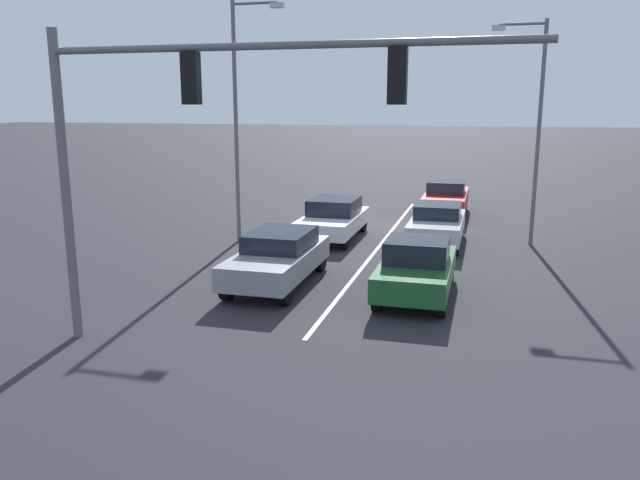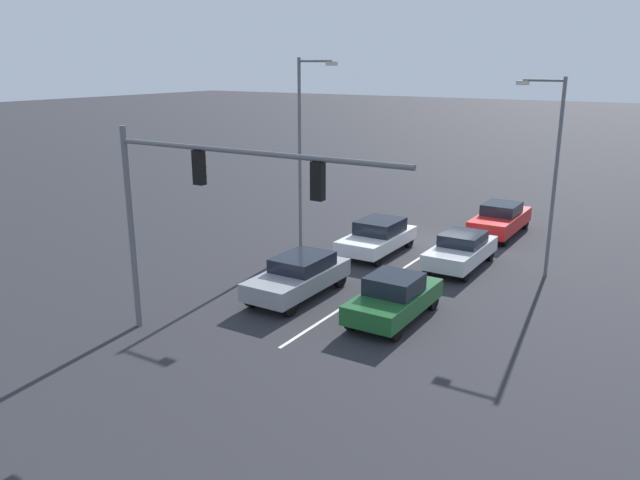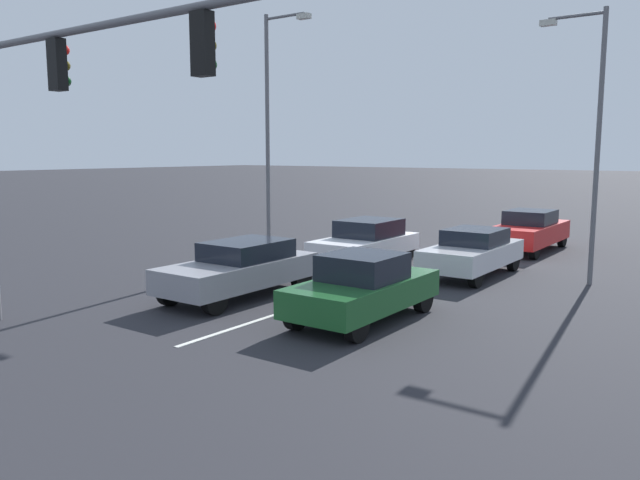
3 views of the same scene
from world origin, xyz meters
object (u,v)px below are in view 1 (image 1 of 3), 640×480
(street_lamp_left_shoulder, at_px, (534,118))
(car_white_midlane_second, at_px, (333,218))
(car_darkgreen_leftlane_front, at_px, (417,268))
(car_silver_leftlane_second, at_px, (437,224))
(street_lamp_right_shoulder, at_px, (241,107))
(traffic_signal_gantry, at_px, (187,119))
(car_gray_midlane_front, at_px, (278,257))
(car_red_leftlane_third, at_px, (446,198))

(street_lamp_left_shoulder, bearing_deg, car_white_midlane_second, 6.15)
(car_darkgreen_leftlane_front, relative_size, car_silver_leftlane_second, 0.95)
(car_white_midlane_second, relative_size, street_lamp_right_shoulder, 0.52)
(traffic_signal_gantry, height_order, street_lamp_left_shoulder, street_lamp_left_shoulder)
(car_gray_midlane_front, xyz_separation_m, street_lamp_left_shoulder, (-6.86, -6.95, 3.64))
(car_gray_midlane_front, relative_size, car_red_leftlane_third, 0.94)
(car_gray_midlane_front, bearing_deg, car_darkgreen_leftlane_front, 177.97)
(traffic_signal_gantry, distance_m, street_lamp_right_shoulder, 10.20)
(car_red_leftlane_third, relative_size, street_lamp_right_shoulder, 0.58)
(car_white_midlane_second, bearing_deg, traffic_signal_gantry, 89.53)
(car_darkgreen_leftlane_front, distance_m, traffic_signal_gantry, 7.27)
(car_gray_midlane_front, xyz_separation_m, car_white_midlane_second, (-0.02, -6.22, -0.01))
(car_white_midlane_second, distance_m, car_red_leftlane_third, 6.94)
(car_darkgreen_leftlane_front, height_order, car_gray_midlane_front, car_darkgreen_leftlane_front)
(car_white_midlane_second, height_order, car_silver_leftlane_second, car_white_midlane_second)
(car_red_leftlane_third, relative_size, traffic_signal_gantry, 0.51)
(car_darkgreen_leftlane_front, distance_m, street_lamp_right_shoulder, 9.36)
(car_white_midlane_second, bearing_deg, car_red_leftlane_third, -122.12)
(car_silver_leftlane_second, relative_size, street_lamp_right_shoulder, 0.52)
(car_white_midlane_second, bearing_deg, car_silver_leftlane_second, -179.90)
(traffic_signal_gantry, bearing_deg, car_darkgreen_leftlane_front, -129.27)
(car_red_leftlane_third, bearing_deg, car_darkgreen_leftlane_front, 90.55)
(car_white_midlane_second, bearing_deg, car_darkgreen_leftlane_front, 120.94)
(car_darkgreen_leftlane_front, height_order, car_white_midlane_second, car_darkgreen_leftlane_front)
(car_silver_leftlane_second, height_order, street_lamp_right_shoulder, street_lamp_right_shoulder)
(car_white_midlane_second, distance_m, traffic_signal_gantry, 11.77)
(street_lamp_right_shoulder, bearing_deg, car_white_midlane_second, -155.86)
(car_white_midlane_second, bearing_deg, car_gray_midlane_front, 89.84)
(street_lamp_right_shoulder, bearing_deg, car_darkgreen_leftlane_front, 143.67)
(car_gray_midlane_front, xyz_separation_m, car_red_leftlane_third, (-3.71, -12.09, 0.02))
(car_gray_midlane_front, bearing_deg, street_lamp_right_shoulder, -58.50)
(car_gray_midlane_front, distance_m, car_silver_leftlane_second, 7.30)
(car_darkgreen_leftlane_front, bearing_deg, car_silver_leftlane_second, -89.95)
(car_red_leftlane_third, distance_m, street_lamp_left_shoulder, 7.03)
(car_red_leftlane_third, bearing_deg, car_silver_leftlane_second, 91.09)
(car_darkgreen_leftlane_front, bearing_deg, car_red_leftlane_third, -89.45)
(car_gray_midlane_front, bearing_deg, traffic_signal_gantry, 89.15)
(street_lamp_right_shoulder, bearing_deg, street_lamp_left_shoulder, -168.06)
(traffic_signal_gantry, bearing_deg, car_white_midlane_second, -90.47)
(car_darkgreen_leftlane_front, distance_m, street_lamp_left_shoulder, 8.53)
(car_silver_leftlane_second, xyz_separation_m, car_red_leftlane_third, (0.11, -5.87, 0.05))
(car_gray_midlane_front, relative_size, car_silver_leftlane_second, 1.05)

